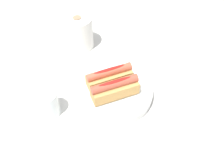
% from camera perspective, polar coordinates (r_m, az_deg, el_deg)
% --- Properties ---
extents(ground_plane, '(2.40, 2.40, 0.00)m').
position_cam_1_polar(ground_plane, '(0.88, -1.36, -2.72)').
color(ground_plane, beige).
extents(serving_bowl, '(0.27, 0.27, 0.04)m').
position_cam_1_polar(serving_bowl, '(0.86, -0.00, -1.68)').
color(serving_bowl, white).
rests_on(serving_bowl, ground_plane).
extents(hotdog_front, '(0.15, 0.05, 0.06)m').
position_cam_1_polar(hotdog_front, '(0.81, 0.60, -0.99)').
color(hotdog_front, tan).
rests_on(hotdog_front, serving_bowl).
extents(hotdog_back, '(0.15, 0.06, 0.06)m').
position_cam_1_polar(hotdog_back, '(0.85, -0.58, 1.66)').
color(hotdog_back, tan).
rests_on(hotdog_back, serving_bowl).
extents(water_glass, '(0.07, 0.07, 0.09)m').
position_cam_1_polar(water_glass, '(0.82, -13.76, -4.52)').
color(water_glass, white).
rests_on(water_glass, ground_plane).
extents(paper_towel_roll, '(0.11, 0.11, 0.13)m').
position_cam_1_polar(paper_towel_roll, '(1.04, -7.27, 11.07)').
color(paper_towel_roll, white).
rests_on(paper_towel_roll, ground_plane).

